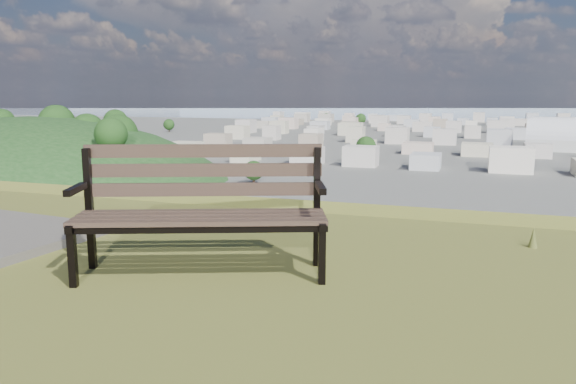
% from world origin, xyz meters
% --- Properties ---
extents(park_bench, '(1.90, 1.19, 0.95)m').
position_xyz_m(park_bench, '(-0.04, 1.67, 25.54)').
color(park_bench, '#473429').
rests_on(park_bench, hilltop_mesa).
extents(green_wooded_hill, '(149.22, 119.37, 74.61)m').
position_xyz_m(green_wooded_hill, '(-132.48, 140.16, 0.11)').
color(green_wooded_hill, '#153614').
rests_on(green_wooded_hill, ground).
extents(city_blocks, '(395.00, 361.00, 7.00)m').
position_xyz_m(city_blocks, '(0.00, 394.44, 3.50)').
color(city_blocks, beige).
rests_on(city_blocks, ground).
extents(city_trees, '(406.52, 387.20, 9.98)m').
position_xyz_m(city_trees, '(-26.39, 319.00, 4.83)').
color(city_trees, '#2F1E17').
rests_on(city_trees, ground).
extents(bay_water, '(2400.00, 700.00, 0.12)m').
position_xyz_m(bay_water, '(0.00, 900.00, 0.00)').
color(bay_water, '#8796AC').
rests_on(bay_water, ground).
extents(far_hills, '(2050.00, 340.00, 60.00)m').
position_xyz_m(far_hills, '(-60.92, 1402.93, 25.47)').
color(far_hills, '#93A6B7').
rests_on(far_hills, ground).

